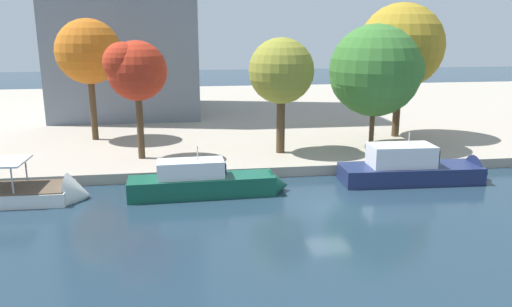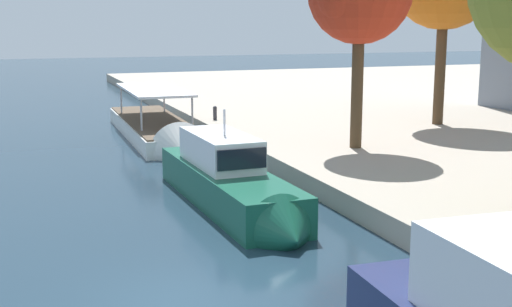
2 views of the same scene
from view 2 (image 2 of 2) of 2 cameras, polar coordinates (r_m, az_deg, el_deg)
The scene contains 4 objects.
ground_plane at distance 15.89m, azimuth -6.47°, elevation -12.23°, with size 220.00×220.00×0.00m, color #1E3342.
tour_boat_0 at distance 36.77m, azimuth -8.22°, elevation 1.72°, with size 14.48×3.54×3.88m.
motor_yacht_1 at distance 23.11m, azimuth -2.08°, elevation -2.97°, with size 10.52×2.52×3.99m.
mooring_bollard_0 at distance 38.57m, azimuth -3.49°, elevation 3.49°, with size 0.24×0.24×0.80m.
Camera 2 is at (14.21, -3.37, 6.26)m, focal length 47.33 mm.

